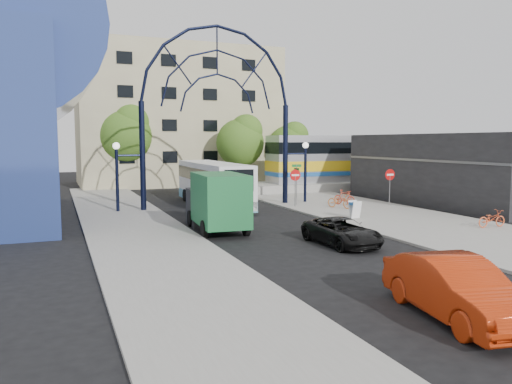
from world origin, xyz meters
name	(u,v)px	position (x,y,z in m)	size (l,w,h in m)	color
ground	(320,249)	(0.00, 0.00, 0.00)	(120.00, 120.00, 0.00)	black
sidewalk_east	(412,222)	(8.00, 4.00, 0.06)	(8.00, 56.00, 0.12)	gray
plaza_west	(140,234)	(-6.50, 6.00, 0.06)	(5.00, 50.00, 0.12)	gray
gateway_arch	(217,79)	(0.00, 14.00, 8.56)	(13.64, 0.44, 12.10)	black
stop_sign	(295,178)	(4.80, 12.00, 1.99)	(0.80, 0.07, 2.50)	slate
do_not_enter_sign	(390,178)	(11.00, 10.00, 1.98)	(0.76, 0.07, 2.48)	slate
street_name_sign	(297,176)	(5.20, 12.60, 2.13)	(0.70, 0.70, 2.80)	slate
sandwich_board	(355,207)	(5.60, 5.98, 0.74)	(0.55, 0.61, 0.99)	white
commercial_block_east	(448,169)	(16.00, 10.00, 2.50)	(6.00, 16.00, 5.00)	black
apartment_block	(176,118)	(2.00, 34.97, 7.00)	(20.00, 12.10, 14.00)	tan
train_platform	(389,183)	(20.00, 22.00, 0.40)	(32.00, 5.00, 0.80)	gray
train_car	(390,158)	(20.00, 22.00, 2.90)	(25.10, 3.05, 4.20)	#B7B7BC
tree_north_a	(242,140)	(6.12, 25.93, 4.61)	(4.48, 4.48, 7.00)	#382314
tree_north_b	(126,133)	(-3.88, 29.93, 5.27)	(5.12, 5.12, 8.00)	#382314
tree_north_c	(290,143)	(12.12, 27.93, 4.28)	(4.16, 4.16, 6.50)	#382314
city_bus	(213,183)	(-0.04, 15.05, 1.58)	(2.72, 11.04, 3.02)	white
green_truck	(216,202)	(-2.72, 5.73, 1.46)	(2.56, 5.92, 2.92)	black
black_suv	(342,232)	(1.25, 0.32, 0.59)	(1.95, 4.22, 1.17)	black
red_sedan	(456,289)	(-0.88, -8.54, 0.78)	(1.66, 4.75, 1.57)	#B22A0A
bike_near_a	(340,201)	(7.08, 10.03, 0.60)	(0.63, 1.81, 0.95)	#CD6C29
bike_near_b	(344,198)	(8.16, 11.17, 0.64)	(0.49, 1.74, 1.05)	#CE4229
bike_far_a	(492,219)	(10.39, 0.79, 0.56)	(0.58, 1.67, 0.88)	#DD572C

